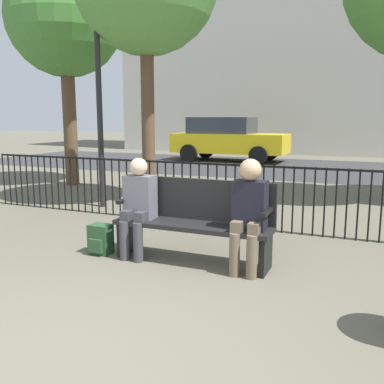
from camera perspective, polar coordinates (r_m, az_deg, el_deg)
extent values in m
plane|color=#605B4C|center=(3.07, -18.63, -22.11)|extent=(80.00, 80.00, 0.00)
cube|color=black|center=(4.74, 0.00, -4.47)|extent=(1.79, 0.45, 0.05)
cube|color=black|center=(4.86, 0.90, -0.97)|extent=(1.79, 0.05, 0.47)
cube|color=black|center=(5.17, -8.57, -5.94)|extent=(0.06, 0.38, 0.40)
cube|color=black|center=(4.56, 9.78, -8.16)|extent=(0.06, 0.38, 0.40)
cube|color=black|center=(5.07, -8.70, -1.04)|extent=(0.06, 0.38, 0.04)
cube|color=black|center=(4.44, 9.95, -2.63)|extent=(0.06, 0.38, 0.04)
cylinder|color=#3D3D42|center=(4.94, -9.01, -6.42)|extent=(0.11, 0.11, 0.45)
cylinder|color=#3D3D42|center=(4.85, -7.20, -6.68)|extent=(0.11, 0.11, 0.45)
cube|color=#3D3D42|center=(4.95, -8.48, -3.07)|extent=(0.11, 0.20, 0.12)
cube|color=#3D3D42|center=(4.86, -6.67, -3.27)|extent=(0.11, 0.20, 0.12)
cube|color=slate|center=(4.97, -6.93, -0.64)|extent=(0.34, 0.22, 0.50)
sphere|color=beige|center=(4.90, -7.13, 3.35)|extent=(0.20, 0.20, 0.20)
cylinder|color=brown|center=(4.41, 5.69, -8.33)|extent=(0.11, 0.11, 0.45)
cylinder|color=brown|center=(4.37, 7.97, -8.58)|extent=(0.11, 0.11, 0.45)
cube|color=brown|center=(4.43, 6.14, -4.57)|extent=(0.11, 0.20, 0.12)
cube|color=brown|center=(4.38, 8.40, -4.77)|extent=(0.11, 0.20, 0.12)
cube|color=black|center=(4.47, 7.75, -1.74)|extent=(0.34, 0.22, 0.51)
sphere|color=tan|center=(4.39, 7.79, 2.95)|extent=(0.23, 0.23, 0.23)
cube|color=#284C2D|center=(5.22, -12.09, -6.16)|extent=(0.26, 0.19, 0.35)
cube|color=#284C2D|center=(5.15, -12.79, -7.03)|extent=(0.18, 0.04, 0.16)
cylinder|color=black|center=(8.68, -23.80, 1.59)|extent=(0.02, 0.02, 0.95)
cylinder|color=black|center=(8.58, -23.15, 1.54)|extent=(0.02, 0.02, 0.95)
cylinder|color=black|center=(8.48, -22.50, 1.50)|extent=(0.02, 0.02, 0.95)
cylinder|color=black|center=(8.38, -21.82, 1.45)|extent=(0.02, 0.02, 0.95)
cylinder|color=black|center=(8.28, -21.13, 1.40)|extent=(0.02, 0.02, 0.95)
cylinder|color=black|center=(8.19, -20.43, 1.35)|extent=(0.02, 0.02, 0.95)
cylinder|color=black|center=(8.09, -19.71, 1.30)|extent=(0.02, 0.02, 0.95)
cylinder|color=black|center=(8.00, -18.97, 1.25)|extent=(0.02, 0.02, 0.95)
cylinder|color=black|center=(7.91, -18.21, 1.20)|extent=(0.02, 0.02, 0.95)
cylinder|color=black|center=(7.82, -17.44, 1.14)|extent=(0.02, 0.02, 0.95)
cylinder|color=black|center=(7.73, -16.65, 1.09)|extent=(0.02, 0.02, 0.95)
cylinder|color=black|center=(7.64, -15.84, 1.03)|extent=(0.02, 0.02, 0.95)
cylinder|color=black|center=(7.55, -15.01, 0.97)|extent=(0.02, 0.02, 0.95)
cylinder|color=black|center=(7.47, -14.16, 0.91)|extent=(0.02, 0.02, 0.95)
cylinder|color=black|center=(7.38, -13.29, 0.84)|extent=(0.02, 0.02, 0.95)
cylinder|color=black|center=(7.30, -12.40, 0.78)|extent=(0.02, 0.02, 0.95)
cylinder|color=black|center=(7.22, -11.50, 0.71)|extent=(0.02, 0.02, 0.95)
cylinder|color=black|center=(7.15, -10.57, 0.65)|extent=(0.02, 0.02, 0.95)
cylinder|color=black|center=(7.07, -9.62, 0.58)|extent=(0.02, 0.02, 0.95)
cylinder|color=black|center=(7.00, -8.66, 0.51)|extent=(0.02, 0.02, 0.95)
cylinder|color=black|center=(6.92, -7.67, 0.43)|extent=(0.02, 0.02, 0.95)
cylinder|color=black|center=(6.85, -6.66, 0.36)|extent=(0.02, 0.02, 0.95)
cylinder|color=black|center=(6.79, -5.64, 0.28)|extent=(0.02, 0.02, 0.95)
cylinder|color=black|center=(6.72, -4.59, 0.21)|extent=(0.02, 0.02, 0.95)
cylinder|color=black|center=(6.66, -3.52, 0.13)|extent=(0.02, 0.02, 0.95)
cylinder|color=black|center=(6.60, -2.43, 0.05)|extent=(0.02, 0.02, 0.95)
cylinder|color=black|center=(6.54, -1.32, -0.03)|extent=(0.02, 0.02, 0.95)
cylinder|color=black|center=(6.48, -0.20, -0.12)|extent=(0.02, 0.02, 0.95)
cylinder|color=black|center=(6.43, 0.95, -0.20)|extent=(0.02, 0.02, 0.95)
cylinder|color=black|center=(6.38, 2.12, -0.29)|extent=(0.02, 0.02, 0.95)
cylinder|color=black|center=(6.33, 3.30, -0.37)|extent=(0.02, 0.02, 0.95)
cylinder|color=black|center=(6.29, 4.50, -0.46)|extent=(0.02, 0.02, 0.95)
cylinder|color=black|center=(6.25, 5.72, -0.55)|extent=(0.02, 0.02, 0.95)
cylinder|color=black|center=(6.21, 6.95, -0.64)|extent=(0.02, 0.02, 0.95)
cylinder|color=black|center=(6.17, 8.20, -0.73)|extent=(0.02, 0.02, 0.95)
cylinder|color=black|center=(6.14, 9.46, -0.82)|extent=(0.02, 0.02, 0.95)
cylinder|color=black|center=(6.11, 10.74, -0.92)|extent=(0.02, 0.02, 0.95)
cylinder|color=black|center=(6.08, 12.03, -1.01)|extent=(0.02, 0.02, 0.95)
cylinder|color=black|center=(6.06, 13.32, -1.10)|extent=(0.02, 0.02, 0.95)
cylinder|color=black|center=(6.03, 14.63, -1.19)|extent=(0.02, 0.02, 0.95)
cylinder|color=black|center=(6.02, 15.95, -1.29)|extent=(0.02, 0.02, 0.95)
cylinder|color=black|center=(6.00, 17.28, -1.38)|extent=(0.02, 0.02, 0.95)
cylinder|color=black|center=(5.99, 18.61, -1.47)|extent=(0.02, 0.02, 0.95)
cylinder|color=black|center=(5.98, 19.94, -1.56)|extent=(0.02, 0.02, 0.95)
cylinder|color=black|center=(5.98, 21.28, -1.66)|extent=(0.02, 0.02, 0.95)
cylinder|color=black|center=(5.98, 22.62, -1.75)|extent=(0.02, 0.02, 0.95)
cylinder|color=black|center=(5.98, 23.96, -1.84)|extent=(0.02, 0.02, 0.95)
cube|color=black|center=(6.17, 5.97, 3.59)|extent=(9.00, 0.03, 0.03)
cylinder|color=brown|center=(7.94, -5.89, 10.03)|extent=(0.24, 0.24, 3.26)
cylinder|color=brown|center=(10.71, -15.98, 9.30)|extent=(0.32, 0.32, 3.13)
sphere|color=#478438|center=(10.94, -16.59, 21.39)|extent=(2.66, 2.66, 2.66)
cylinder|color=black|center=(7.82, -12.22, 10.56)|extent=(0.10, 0.10, 3.45)
sphere|color=silver|center=(8.06, -12.73, 23.52)|extent=(0.28, 0.28, 0.28)
cube|color=#333335|center=(14.11, 15.57, 3.02)|extent=(24.00, 6.00, 0.01)
cube|color=yellow|center=(16.08, 5.09, 6.52)|extent=(4.20, 1.70, 0.70)
cube|color=#2D333D|center=(16.16, 4.05, 8.86)|extent=(2.31, 1.56, 0.60)
cylinder|color=black|center=(14.91, 8.81, 4.84)|extent=(0.64, 0.20, 0.64)
cylinder|color=black|center=(16.60, 10.31, 5.29)|extent=(0.64, 0.20, 0.64)
cylinder|color=black|center=(15.75, -0.44, 5.21)|extent=(0.64, 0.20, 0.64)
cylinder|color=black|center=(17.36, 1.86, 5.64)|extent=(0.64, 0.20, 0.64)
cube|color=beige|center=(22.56, 19.34, 22.43)|extent=(20.00, 6.00, 13.41)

